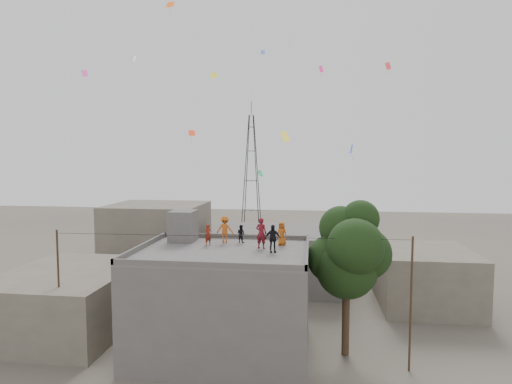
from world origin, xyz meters
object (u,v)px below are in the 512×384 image
Objects in this scene: transmission_tower at (251,174)px; person_dark_adult at (273,239)px; stair_head_box at (183,226)px; person_red_adult at (261,233)px; tree at (350,252)px.

transmission_tower is 40.70m from person_dark_adult.
stair_head_box is 1.08× the size of person_red_adult.
stair_head_box is 6.69m from person_dark_adult.
transmission_tower is 10.76× the size of person_red_adult.
person_red_adult is (5.36, -1.65, -0.07)m from stair_head_box.
transmission_tower is 12.40× the size of person_dark_adult.
stair_head_box is 5.61m from person_red_adult.
transmission_tower is at bearing 83.44° from person_dark_adult.
person_dark_adult is at bearing 143.93° from person_red_adult.
stair_head_box is 0.22× the size of tree.
stair_head_box is at bearing 169.26° from tree.
stair_head_box is at bearing 140.29° from person_dark_adult.
tree is 5.30m from person_red_adult.
tree is 41.12m from transmission_tower.
stair_head_box reaches higher than person_dark_adult.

